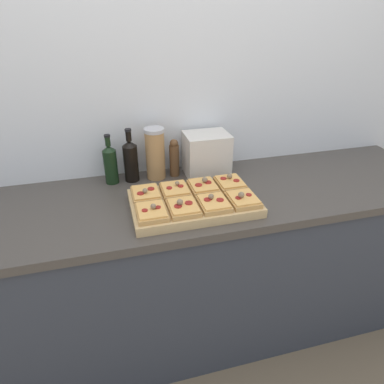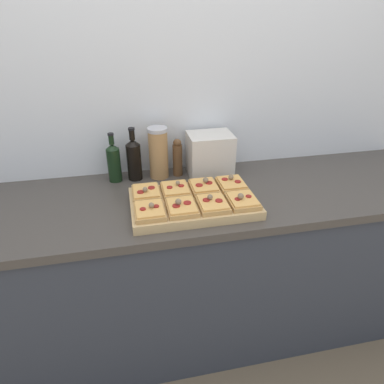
% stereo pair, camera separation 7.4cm
% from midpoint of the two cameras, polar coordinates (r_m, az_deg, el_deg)
% --- Properties ---
extents(ground_plane, '(12.00, 12.00, 0.00)m').
position_cam_midpoint_polar(ground_plane, '(2.03, 3.63, -28.09)').
color(ground_plane, brown).
extents(wall_back, '(6.00, 0.06, 2.50)m').
position_cam_midpoint_polar(wall_back, '(1.83, -0.82, 14.49)').
color(wall_back, silver).
rests_on(wall_back, ground_plane).
extents(kitchen_counter, '(2.63, 0.67, 0.90)m').
position_cam_midpoint_polar(kitchen_counter, '(1.89, 1.48, -12.49)').
color(kitchen_counter, '#333842').
rests_on(kitchen_counter, ground_plane).
extents(cutting_board, '(0.55, 0.34, 0.04)m').
position_cam_midpoint_polar(cutting_board, '(1.52, 1.62, -1.89)').
color(cutting_board, tan).
rests_on(cutting_board, kitchen_counter).
extents(pizza_slice_back_left, '(0.12, 0.15, 0.05)m').
position_cam_midpoint_polar(pizza_slice_back_left, '(1.54, -6.30, -0.08)').
color(pizza_slice_back_left, tan).
rests_on(pizza_slice_back_left, cutting_board).
extents(pizza_slice_back_midleft, '(0.12, 0.15, 0.05)m').
position_cam_midpoint_polar(pizza_slice_back_midleft, '(1.56, -1.41, 0.41)').
color(pizza_slice_back_midleft, tan).
rests_on(pizza_slice_back_midleft, cutting_board).
extents(pizza_slice_back_midright, '(0.12, 0.15, 0.05)m').
position_cam_midpoint_polar(pizza_slice_back_midright, '(1.59, 3.34, 0.90)').
color(pizza_slice_back_midright, tan).
rests_on(pizza_slice_back_midright, cutting_board).
extents(pizza_slice_back_right, '(0.12, 0.15, 0.05)m').
position_cam_midpoint_polar(pizza_slice_back_right, '(1.62, 7.89, 1.35)').
color(pizza_slice_back_right, tan).
rests_on(pizza_slice_back_right, cutting_board).
extents(pizza_slice_front_left, '(0.12, 0.15, 0.05)m').
position_cam_midpoint_polar(pizza_slice_front_left, '(1.41, -5.57, -3.13)').
color(pizza_slice_front_left, tan).
rests_on(pizza_slice_front_left, cutting_board).
extents(pizza_slice_front_midleft, '(0.12, 0.15, 0.05)m').
position_cam_midpoint_polar(pizza_slice_front_midleft, '(1.42, -0.26, -2.55)').
color(pizza_slice_front_midleft, tan).
rests_on(pizza_slice_front_midleft, cutting_board).
extents(pizza_slice_front_midright, '(0.12, 0.15, 0.05)m').
position_cam_midpoint_polar(pizza_slice_front_midright, '(1.45, 4.92, -1.98)').
color(pizza_slice_front_midright, tan).
rests_on(pizza_slice_front_midright, cutting_board).
extents(pizza_slice_front_right, '(0.12, 0.15, 0.05)m').
position_cam_midpoint_polar(pizza_slice_front_right, '(1.49, 9.84, -1.43)').
color(pizza_slice_front_right, tan).
rests_on(pizza_slice_front_right, cutting_board).
extents(olive_oil_bottle, '(0.07, 0.07, 0.25)m').
position_cam_midpoint_polar(olive_oil_bottle, '(1.76, -11.73, 4.95)').
color(olive_oil_bottle, black).
rests_on(olive_oil_bottle, kitchen_counter).
extents(wine_bottle, '(0.07, 0.07, 0.27)m').
position_cam_midpoint_polar(wine_bottle, '(1.75, -8.47, 5.52)').
color(wine_bottle, black).
rests_on(wine_bottle, kitchen_counter).
extents(grain_jar_tall, '(0.10, 0.10, 0.27)m').
position_cam_midpoint_polar(grain_jar_tall, '(1.76, -4.42, 6.52)').
color(grain_jar_tall, '#AD7F4C').
rests_on(grain_jar_tall, kitchen_counter).
extents(pepper_mill, '(0.05, 0.05, 0.20)m').
position_cam_midpoint_polar(pepper_mill, '(1.78, -1.24, 5.75)').
color(pepper_mill, brown).
rests_on(pepper_mill, kitchen_counter).
extents(toaster_oven, '(0.25, 0.18, 0.22)m').
position_cam_midpoint_polar(toaster_oven, '(1.79, 4.20, 6.25)').
color(toaster_oven, beige).
rests_on(toaster_oven, kitchen_counter).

